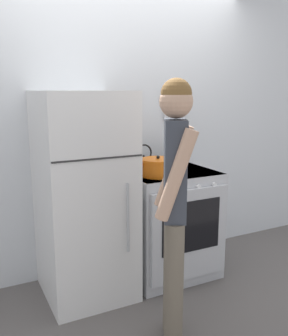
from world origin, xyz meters
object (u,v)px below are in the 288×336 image
at_px(refrigerator, 84,196).
at_px(utensil_jar, 178,157).
at_px(stove_range, 168,222).
at_px(dutch_oven_pot, 158,167).
at_px(tea_kettle, 144,163).
at_px(person, 175,198).

xyz_separation_m(refrigerator, utensil_jar, (0.95, 0.15, 0.21)).
relative_size(stove_range, dutch_oven_pot, 2.85).
bearing_deg(refrigerator, utensil_jar, 9.20).
xyz_separation_m(tea_kettle, person, (-0.28, -0.97, -0.03)).
distance_m(refrigerator, tea_kettle, 0.65).
height_order(dutch_oven_pot, utensil_jar, utensil_jar).
xyz_separation_m(dutch_oven_pot, tea_kettle, (0.01, 0.28, -0.01)).
height_order(refrigerator, stove_range, refrigerator).
distance_m(stove_range, utensil_jar, 0.60).
relative_size(stove_range, person, 0.55).
bearing_deg(dutch_oven_pot, stove_range, 32.97).
bearing_deg(person, utensil_jar, -5.11).
distance_m(tea_kettle, utensil_jar, 0.35).
bearing_deg(person, tea_kettle, 11.79).
bearing_deg(stove_range, person, -118.65).
height_order(dutch_oven_pot, person, person).
bearing_deg(dutch_oven_pot, utensil_jar, 37.84).
height_order(refrigerator, tea_kettle, refrigerator).
relative_size(stove_range, utensil_jar, 3.34).
height_order(stove_range, utensil_jar, utensil_jar).
xyz_separation_m(refrigerator, tea_kettle, (0.60, 0.15, 0.19)).
xyz_separation_m(stove_range, person, (-0.44, -0.80, 0.49)).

